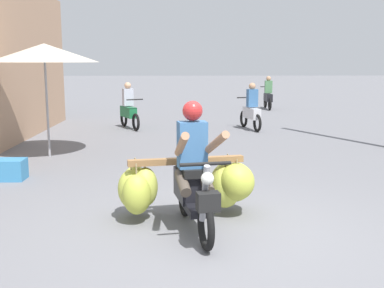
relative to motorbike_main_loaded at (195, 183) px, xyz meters
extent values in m
plane|color=slate|center=(0.29, -0.60, -0.49)|extent=(120.00, 120.00, 0.00)
torus|color=black|center=(0.09, -1.02, -0.21)|extent=(0.18, 0.57, 0.56)
torus|color=black|center=(-0.14, 0.16, -0.21)|extent=(0.18, 0.57, 0.56)
cube|color=black|center=(-0.01, -0.52, -0.17)|extent=(0.34, 0.60, 0.08)
cube|color=black|center=(-0.08, -0.13, 0.01)|extent=(0.40, 0.68, 0.36)
cube|color=black|center=(-0.07, -0.21, 0.23)|extent=(0.37, 0.64, 0.10)
cylinder|color=gray|center=(0.07, -0.96, 0.13)|extent=(0.12, 0.29, 0.69)
cylinder|color=black|center=(0.08, -1.00, 0.47)|extent=(0.56, 0.14, 0.04)
sphere|color=silver|center=(0.10, -1.07, 0.33)|extent=(0.14, 0.14, 0.14)
cube|color=black|center=(0.10, -1.11, 0.09)|extent=(0.27, 0.20, 0.20)
cube|color=black|center=(0.09, -1.02, 0.09)|extent=(0.15, 0.29, 0.04)
cube|color=olive|center=(-0.11, 0.02, 0.29)|extent=(1.49, 0.38, 0.08)
cube|color=olive|center=(-0.15, 0.19, 0.26)|extent=(1.34, 0.33, 0.06)
ellipsoid|color=#B2BD42|center=(-0.73, -0.19, -0.10)|extent=(0.44, 0.41, 0.51)
cylinder|color=#998459|center=(-0.73, -0.19, 0.22)|extent=(0.02, 0.02, 0.17)
ellipsoid|color=#C0CA50|center=(-0.78, 0.17, -0.11)|extent=(0.47, 0.44, 0.61)
cylinder|color=#998459|center=(-0.78, 0.17, 0.23)|extent=(0.02, 0.02, 0.14)
ellipsoid|color=#B8C248|center=(-0.82, -0.02, -0.07)|extent=(0.36, 0.33, 0.51)
cylinder|color=#998459|center=(-0.82, -0.02, 0.23)|extent=(0.02, 0.02, 0.15)
ellipsoid|color=#BBC54B|center=(0.41, 0.13, -0.09)|extent=(0.56, 0.54, 0.56)
cylinder|color=#998459|center=(0.41, 0.13, 0.23)|extent=(0.02, 0.02, 0.14)
ellipsoid|color=#B8C247|center=(0.56, 0.25, -0.05)|extent=(0.60, 0.57, 0.53)
cylinder|color=#998459|center=(0.56, 0.25, 0.24)|extent=(0.02, 0.02, 0.12)
ellipsoid|color=#BFC94F|center=(-0.64, -0.06, -0.03)|extent=(0.42, 0.41, 0.51)
cylinder|color=#998459|center=(-0.64, -0.06, 0.25)|extent=(0.02, 0.02, 0.11)
ellipsoid|color=#B1BB41|center=(0.54, 0.06, -0.01)|extent=(0.51, 0.46, 0.49)
cylinder|color=#998459|center=(0.54, 0.06, 0.25)|extent=(0.02, 0.02, 0.09)
ellipsoid|color=#BDC74C|center=(0.45, 0.41, -0.09)|extent=(0.53, 0.49, 0.53)
cylinder|color=#998459|center=(0.45, 0.41, 0.22)|extent=(0.02, 0.02, 0.15)
cube|color=#386699|center=(-0.05, -0.33, 0.56)|extent=(0.38, 0.28, 0.56)
sphere|color=#B22626|center=(-0.04, -0.35, 0.97)|extent=(0.24, 0.24, 0.24)
cylinder|color=#9E7051|center=(0.21, -0.63, 0.62)|extent=(0.27, 0.72, 0.39)
cylinder|color=#9E7051|center=(-0.17, -0.70, 0.62)|extent=(0.17, 0.72, 0.39)
cylinder|color=#4C4238|center=(0.11, -0.42, 0.13)|extent=(0.21, 0.46, 0.27)
cylinder|color=#4C4238|center=(-0.16, -0.47, 0.13)|extent=(0.21, 0.46, 0.27)
torus|color=black|center=(-1.50, 7.94, -0.23)|extent=(0.29, 0.50, 0.52)
torus|color=black|center=(-1.97, 8.94, -0.23)|extent=(0.29, 0.50, 0.52)
cube|color=#196638|center=(-1.78, 8.53, 0.01)|extent=(0.60, 0.92, 0.32)
cylinder|color=black|center=(-1.52, 7.99, 0.43)|extent=(0.47, 0.25, 0.04)
cube|color=#B2B7C6|center=(-1.79, 8.55, 0.46)|extent=(0.36, 0.31, 0.52)
sphere|color=tan|center=(-1.78, 8.53, 0.81)|extent=(0.20, 0.20, 0.20)
torus|color=black|center=(1.77, 8.73, -0.23)|extent=(0.20, 0.52, 0.52)
torus|color=black|center=(2.03, 7.66, -0.23)|extent=(0.20, 0.52, 0.52)
cube|color=silver|center=(1.92, 8.10, 0.01)|extent=(0.44, 0.93, 0.32)
cylinder|color=black|center=(1.79, 8.68, 0.43)|extent=(0.49, 0.15, 0.04)
cube|color=#386699|center=(1.93, 8.08, 0.46)|extent=(0.34, 0.26, 0.52)
sphere|color=tan|center=(1.92, 8.10, 0.81)|extent=(0.20, 0.20, 0.20)
torus|color=black|center=(3.51, 14.78, -0.23)|extent=(0.08, 0.52, 0.52)
torus|color=black|center=(3.51, 13.68, -0.23)|extent=(0.08, 0.52, 0.52)
cube|color=black|center=(3.51, 14.13, 0.01)|extent=(0.25, 0.90, 0.32)
cylinder|color=black|center=(3.51, 14.73, 0.43)|extent=(0.50, 0.04, 0.04)
cube|color=#4C7F51|center=(3.51, 14.11, 0.46)|extent=(0.30, 0.20, 0.52)
sphere|color=tan|center=(3.51, 14.13, 0.81)|extent=(0.20, 0.20, 0.20)
cylinder|color=#99999E|center=(-3.02, 4.21, 0.56)|extent=(0.05, 0.05, 2.11)
cone|color=beige|center=(-3.02, 4.21, 1.71)|extent=(2.25, 2.25, 0.39)
cube|color=teal|center=(-3.17, 2.18, -0.31)|extent=(0.56, 0.40, 0.36)
camera|label=1|loc=(-0.18, -5.94, 1.56)|focal=44.56mm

